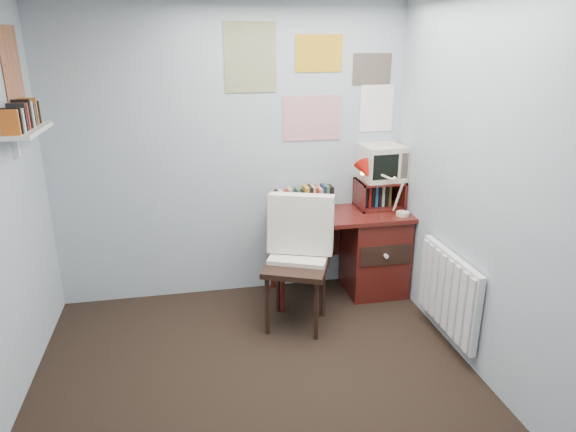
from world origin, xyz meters
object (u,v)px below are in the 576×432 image
object	(u,v)px
desk	(368,249)
tv_riser	(379,194)
desk_chair	(296,267)
crt_tv	(382,161)
desk_lamp	(404,192)
radiator	(449,292)
wall_shelf	(26,131)

from	to	relation	value
desk	tv_riser	distance (m)	0.51
desk	tv_riser	xyz separation A→B (m)	(0.12, 0.11, 0.48)
desk_chair	crt_tv	world-z (taller)	crt_tv
desk_lamp	tv_riser	size ratio (longest dim) A/B	1.04
tv_riser	desk_chair	bearing A→B (deg)	-147.10
radiator	wall_shelf	bearing A→B (deg)	169.11
desk_lamp	wall_shelf	distance (m)	2.89
tv_riser	radiator	distance (m)	1.15
crt_tv	wall_shelf	world-z (taller)	wall_shelf
crt_tv	radiator	distance (m)	1.31
desk_lamp	desk_chair	bearing A→B (deg)	-144.04
desk_chair	tv_riser	distance (m)	1.12
wall_shelf	tv_riser	bearing A→B (deg)	10.32
crt_tv	desk_lamp	bearing A→B (deg)	-73.38
tv_riser	crt_tv	distance (m)	0.29
radiator	wall_shelf	distance (m)	3.15
desk	tv_riser	size ratio (longest dim) A/B	3.00
wall_shelf	desk_chair	bearing A→B (deg)	-2.56
desk_chair	radiator	bearing A→B (deg)	-0.72
desk_lamp	radiator	bearing A→B (deg)	-67.82
desk_chair	tv_riser	xyz separation A→B (m)	(0.88, 0.57, 0.38)
desk	crt_tv	world-z (taller)	crt_tv
desk	crt_tv	bearing A→B (deg)	44.18
desk_lamp	wall_shelf	xyz separation A→B (m)	(-2.81, -0.23, 0.65)
crt_tv	wall_shelf	bearing A→B (deg)	-173.46
desk_lamp	crt_tv	bearing A→B (deg)	129.33
tv_riser	wall_shelf	world-z (taller)	wall_shelf
desk_chair	desk_lamp	bearing A→B (deg)	40.70
desk_chair	wall_shelf	bearing A→B (deg)	-159.26
desk_chair	desk_lamp	size ratio (longest dim) A/B	2.44
desk_lamp	tv_riser	world-z (taller)	desk_lamp
radiator	wall_shelf	world-z (taller)	wall_shelf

